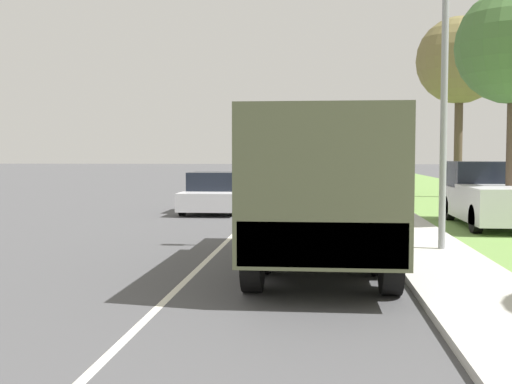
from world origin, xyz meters
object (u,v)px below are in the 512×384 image
car_second_ahead (253,178)px  military_truck (321,183)px  car_nearest_ahead (214,194)px  pickup_truck (490,196)px  car_third_ahead (268,173)px  lamp_post (434,54)px

car_second_ahead → military_truck: bearing=-81.5°
car_nearest_ahead → pickup_truck: size_ratio=0.83×
car_nearest_ahead → car_third_ahead: size_ratio=0.93×
car_nearest_ahead → pickup_truck: 9.39m
pickup_truck → lamp_post: 6.94m
car_nearest_ahead → military_truck: bearing=-71.1°
pickup_truck → lamp_post: size_ratio=0.76×
military_truck → pickup_truck: 8.93m
car_nearest_ahead → car_third_ahead: 26.83m
military_truck → lamp_post: bearing=39.1°
car_second_ahead → car_third_ahead: car_second_ahead is taller
car_nearest_ahead → lamp_post: lamp_post is taller
car_second_ahead → car_third_ahead: bearing=90.4°
car_second_ahead → car_third_ahead: 12.50m
lamp_post → car_nearest_ahead: bearing=123.8°
military_truck → lamp_post: 3.95m
car_third_ahead → car_second_ahead: bearing=-89.6°
car_second_ahead → lamp_post: (6.10, -23.41, 3.46)m
pickup_truck → car_third_ahead: bearing=106.2°
pickup_truck → lamp_post: (-2.63, -5.53, 3.28)m
car_second_ahead → lamp_post: bearing=-75.4°
military_truck → car_third_ahead: military_truck is taller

